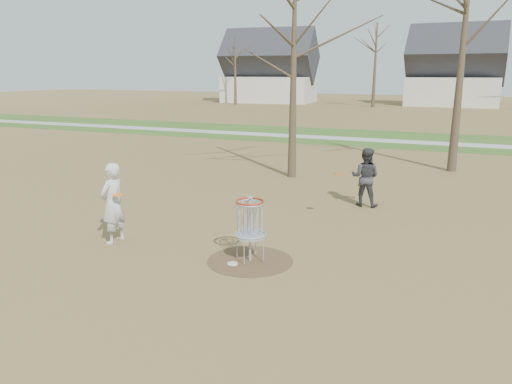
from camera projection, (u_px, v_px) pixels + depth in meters
ground at (250, 261)px, 10.41m from camera, size 160.00×160.00×0.00m
green_band at (393, 139)px, 29.20m from camera, size 160.00×8.00×0.01m
footpath at (391, 141)px, 28.31m from camera, size 160.00×1.50×0.01m
dirt_circle at (250, 261)px, 10.40m from camera, size 1.80×1.80×0.01m
player_standing at (113, 204)px, 11.31m from camera, size 0.48×0.70×1.86m
player_throwing at (365, 177)px, 14.51m from camera, size 0.84×0.66×1.72m
disc_grounded at (233, 264)px, 10.20m from camera, size 0.22×0.22×0.02m
discs_in_play at (241, 183)px, 12.02m from camera, size 4.27×3.99×0.13m
disc_golf_basket at (250, 219)px, 10.19m from camera, size 0.64×0.64×1.35m
bare_trees at (446, 53)px, 40.51m from camera, size 52.62×44.98×9.00m
houses_row at (476, 75)px, 54.99m from camera, size 56.51×10.01×7.26m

